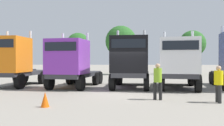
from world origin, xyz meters
TOP-DOWN VIEW (x-y plane):
  - ground at (0.00, 0.00)m, footprint 200.00×200.00m
  - semi_truck_orange at (-8.29, 3.10)m, footprint 2.90×6.13m
  - semi_truck_purple at (-3.84, 2.60)m, footprint 3.28×6.25m
  - semi_truck_black at (0.31, 2.62)m, footprint 2.93×6.13m
  - semi_truck_white at (3.57, 2.44)m, footprint 3.43×6.59m
  - visitor_in_hivis at (4.37, -2.63)m, footprint 0.41×0.44m
  - visitor_with_camera at (1.67, -1.99)m, footprint 0.51×0.51m
  - traffic_cone_near at (-3.26, -4.22)m, footprint 0.36×0.36m
  - oak_far_left at (-7.32, 20.72)m, footprint 3.47×3.47m
  - oak_far_centre at (-0.98, 19.33)m, footprint 4.32×4.32m
  - oak_far_right at (9.21, 21.03)m, footprint 3.76×3.76m

SIDE VIEW (x-z plane):
  - ground at x=0.00m, z-range 0.00..0.00m
  - traffic_cone_near at x=-3.26m, z-range 0.00..0.64m
  - visitor_in_hivis at x=4.37m, z-range 0.14..1.84m
  - visitor_with_camera at x=1.67m, z-range 0.15..1.96m
  - semi_truck_purple at x=-3.84m, z-range -0.21..3.76m
  - semi_truck_white at x=3.57m, z-range -0.21..3.78m
  - semi_truck_black at x=0.31m, z-range -0.20..3.94m
  - semi_truck_orange at x=-8.29m, z-range -0.21..4.01m
  - oak_far_left at x=-7.32m, z-range 1.26..7.31m
  - oak_far_right at x=9.21m, z-range 1.24..7.51m
  - oak_far_centre at x=-0.98m, z-range 1.24..8.06m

